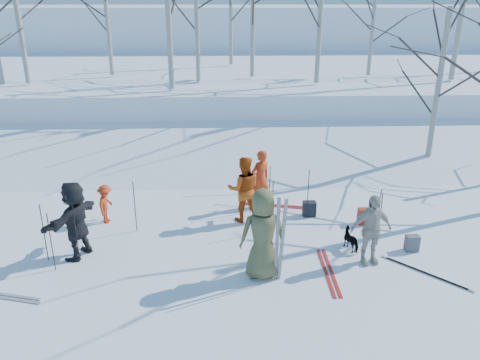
{
  "coord_description": "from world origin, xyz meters",
  "views": [
    {
      "loc": [
        -0.42,
        -9.18,
        5.4
      ],
      "look_at": [
        0.0,
        1.5,
        1.3
      ],
      "focal_mm": 35.0,
      "sensor_mm": 36.0,
      "label": 1
    }
  ],
  "objects_px": {
    "skier_cream_east": "(371,230)",
    "skier_red_north": "(260,179)",
    "dog": "(352,239)",
    "backpack_red": "(364,216)",
    "backpack_grey": "(412,243)",
    "skier_redor_behind": "(244,189)",
    "skier_olive_center": "(263,234)",
    "skier_grey_west": "(75,220)",
    "backpack_dark": "(309,209)",
    "skier_red_seated": "(106,204)"
  },
  "relations": [
    {
      "from": "skier_cream_east",
      "to": "skier_red_north",
      "type": "bearing_deg",
      "value": 115.58
    },
    {
      "from": "dog",
      "to": "backpack_red",
      "type": "distance_m",
      "value": 1.46
    },
    {
      "from": "dog",
      "to": "backpack_grey",
      "type": "height_order",
      "value": "dog"
    },
    {
      "from": "skier_redor_behind",
      "to": "skier_olive_center",
      "type": "bearing_deg",
      "value": 93.09
    },
    {
      "from": "skier_red_north",
      "to": "backpack_grey",
      "type": "distance_m",
      "value": 4.27
    },
    {
      "from": "skier_olive_center",
      "to": "skier_cream_east",
      "type": "bearing_deg",
      "value": -173.79
    },
    {
      "from": "skier_redor_behind",
      "to": "backpack_grey",
      "type": "height_order",
      "value": "skier_redor_behind"
    },
    {
      "from": "skier_grey_west",
      "to": "backpack_red",
      "type": "relative_size",
      "value": 4.27
    },
    {
      "from": "skier_olive_center",
      "to": "backpack_red",
      "type": "xyz_separation_m",
      "value": [
        2.83,
        2.33,
        -0.76
      ]
    },
    {
      "from": "skier_redor_behind",
      "to": "skier_grey_west",
      "type": "height_order",
      "value": "skier_grey_west"
    },
    {
      "from": "skier_grey_west",
      "to": "backpack_red",
      "type": "xyz_separation_m",
      "value": [
        6.89,
        1.36,
        -0.69
      ]
    },
    {
      "from": "skier_cream_east",
      "to": "backpack_grey",
      "type": "xyz_separation_m",
      "value": [
        1.16,
        0.47,
        -0.61
      ]
    },
    {
      "from": "skier_red_north",
      "to": "backpack_grey",
      "type": "xyz_separation_m",
      "value": [
        3.3,
        -2.63,
        -0.63
      ]
    },
    {
      "from": "skier_red_north",
      "to": "skier_grey_west",
      "type": "xyz_separation_m",
      "value": [
        -4.29,
        -2.56,
        0.07
      ]
    },
    {
      "from": "skier_olive_center",
      "to": "dog",
      "type": "distance_m",
      "value": 2.51
    },
    {
      "from": "backpack_grey",
      "to": "skier_cream_east",
      "type": "bearing_deg",
      "value": -158.04
    },
    {
      "from": "skier_olive_center",
      "to": "skier_redor_behind",
      "type": "height_order",
      "value": "skier_olive_center"
    },
    {
      "from": "skier_redor_behind",
      "to": "backpack_red",
      "type": "xyz_separation_m",
      "value": [
        3.1,
        -0.35,
        -0.66
      ]
    },
    {
      "from": "backpack_grey",
      "to": "skier_olive_center",
      "type": "bearing_deg",
      "value": -165.57
    },
    {
      "from": "skier_redor_behind",
      "to": "dog",
      "type": "bearing_deg",
      "value": 143.31
    },
    {
      "from": "skier_cream_east",
      "to": "backpack_red",
      "type": "distance_m",
      "value": 2.04
    },
    {
      "from": "backpack_dark",
      "to": "skier_cream_east",
      "type": "bearing_deg",
      "value": -70.4
    },
    {
      "from": "backpack_red",
      "to": "backpack_dark",
      "type": "distance_m",
      "value": 1.44
    },
    {
      "from": "backpack_grey",
      "to": "backpack_red",
      "type": "bearing_deg",
      "value": 116.21
    },
    {
      "from": "skier_red_seated",
      "to": "backpack_dark",
      "type": "xyz_separation_m",
      "value": [
        5.33,
        0.18,
        -0.31
      ]
    },
    {
      "from": "skier_redor_behind",
      "to": "skier_red_seated",
      "type": "bearing_deg",
      "value": -2.85
    },
    {
      "from": "skier_cream_east",
      "to": "backpack_red",
      "type": "xyz_separation_m",
      "value": [
        0.46,
        1.89,
        -0.59
      ]
    },
    {
      "from": "skier_red_seated",
      "to": "backpack_red",
      "type": "relative_size",
      "value": 2.45
    },
    {
      "from": "skier_cream_east",
      "to": "backpack_grey",
      "type": "height_order",
      "value": "skier_cream_east"
    },
    {
      "from": "skier_red_seated",
      "to": "dog",
      "type": "height_order",
      "value": "skier_red_seated"
    },
    {
      "from": "skier_cream_east",
      "to": "backpack_grey",
      "type": "distance_m",
      "value": 1.39
    },
    {
      "from": "dog",
      "to": "skier_cream_east",
      "type": "bearing_deg",
      "value": 85.3
    },
    {
      "from": "backpack_dark",
      "to": "skier_grey_west",
      "type": "bearing_deg",
      "value": -161.07
    },
    {
      "from": "skier_grey_west",
      "to": "dog",
      "type": "xyz_separation_m",
      "value": [
        6.23,
        0.06,
        -0.65
      ]
    },
    {
      "from": "skier_grey_west",
      "to": "skier_red_seated",
      "type": "bearing_deg",
      "value": -165.02
    },
    {
      "from": "backpack_red",
      "to": "skier_red_seated",
      "type": "bearing_deg",
      "value": 176.83
    },
    {
      "from": "skier_red_seated",
      "to": "backpack_dark",
      "type": "relative_size",
      "value": 2.57
    },
    {
      "from": "skier_red_north",
      "to": "dog",
      "type": "bearing_deg",
      "value": 95.01
    },
    {
      "from": "skier_redor_behind",
      "to": "backpack_dark",
      "type": "height_order",
      "value": "skier_redor_behind"
    },
    {
      "from": "skier_red_north",
      "to": "dog",
      "type": "height_order",
      "value": "skier_red_north"
    },
    {
      "from": "skier_olive_center",
      "to": "dog",
      "type": "relative_size",
      "value": 3.3
    },
    {
      "from": "skier_red_north",
      "to": "dog",
      "type": "relative_size",
      "value": 2.8
    },
    {
      "from": "skier_olive_center",
      "to": "skier_grey_west",
      "type": "relative_size",
      "value": 1.08
    },
    {
      "from": "skier_olive_center",
      "to": "backpack_dark",
      "type": "relative_size",
      "value": 4.85
    },
    {
      "from": "skier_olive_center",
      "to": "skier_red_seated",
      "type": "distance_m",
      "value": 4.71
    },
    {
      "from": "dog",
      "to": "backpack_dark",
      "type": "xyz_separation_m",
      "value": [
        -0.66,
        1.84,
        -0.05
      ]
    },
    {
      "from": "skier_redor_behind",
      "to": "backpack_red",
      "type": "distance_m",
      "value": 3.19
    },
    {
      "from": "skier_cream_east",
      "to": "backpack_dark",
      "type": "height_order",
      "value": "skier_cream_east"
    },
    {
      "from": "skier_cream_east",
      "to": "dog",
      "type": "xyz_separation_m",
      "value": [
        -0.2,
        0.6,
        -0.55
      ]
    },
    {
      "from": "skier_redor_behind",
      "to": "skier_red_north",
      "type": "bearing_deg",
      "value": -122.96
    }
  ]
}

